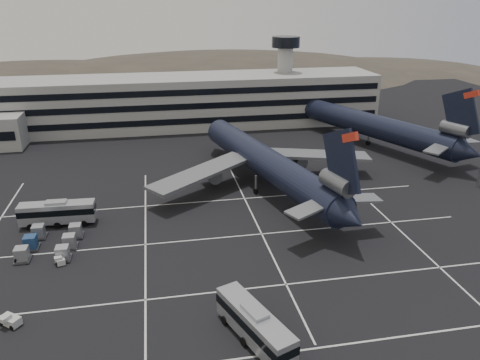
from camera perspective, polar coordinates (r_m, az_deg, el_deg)
name	(u,v)px	position (r m, az deg, el deg)	size (l,w,h in m)	color
ground	(187,254)	(69.12, -6.42, -8.98)	(260.00, 260.00, 0.00)	black
lane_markings	(194,251)	(69.80, -5.69, -8.61)	(90.00, 55.62, 0.01)	silver
terminal	(155,103)	(133.60, -10.35, 9.17)	(125.00, 26.00, 24.00)	gray
hills	(197,97)	(235.22, -5.30, 10.04)	(352.00, 180.00, 44.00)	#38332B
trijet_main	(268,163)	(89.09, 3.39, 2.08)	(46.09, 57.06, 18.08)	black
trijet_far	(373,125)	(119.62, 15.89, 6.50)	(30.08, 54.99, 18.08)	black
bus_near	(255,324)	(52.31, 1.79, -17.13)	(6.89, 12.17, 4.23)	#9B9EA3
bus_far	(57,212)	(81.49, -21.37, -3.64)	(12.00, 3.39, 4.21)	#9B9EA3
tug_a	(60,260)	(70.89, -21.06, -9.07)	(1.75, 2.25, 1.28)	#BCBCB7
tug_b	(11,320)	(61.25, -26.14, -15.09)	(2.69, 2.51, 1.49)	#BCBCB7
uld_cluster	(50,242)	(75.15, -22.15, -7.03)	(8.96, 10.21, 2.09)	#2D2D30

